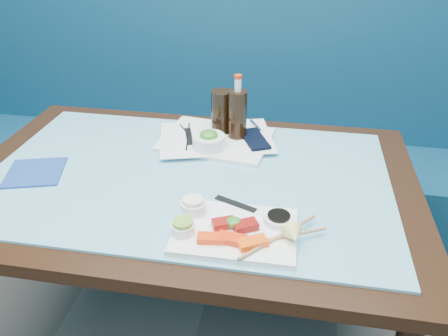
% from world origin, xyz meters
% --- Properties ---
extents(booth_bench, '(3.00, 0.56, 1.17)m').
position_xyz_m(booth_bench, '(0.00, 2.29, 0.37)').
color(booth_bench, navy).
rests_on(booth_bench, ground).
extents(dining_table, '(1.40, 0.90, 0.75)m').
position_xyz_m(dining_table, '(0.00, 1.45, 0.67)').
color(dining_table, black).
rests_on(dining_table, ground).
extents(glass_top, '(1.22, 0.76, 0.01)m').
position_xyz_m(glass_top, '(0.00, 1.45, 0.75)').
color(glass_top, '#67B6CE').
rests_on(glass_top, dining_table).
extents(sashimi_plate, '(0.31, 0.22, 0.02)m').
position_xyz_m(sashimi_plate, '(0.19, 1.19, 0.77)').
color(sashimi_plate, white).
rests_on(sashimi_plate, glass_top).
extents(salmon_left, '(0.07, 0.04, 0.02)m').
position_xyz_m(salmon_left, '(0.14, 1.14, 0.78)').
color(salmon_left, '#FF380A').
rests_on(salmon_left, sashimi_plate).
extents(salmon_mid, '(0.07, 0.04, 0.02)m').
position_xyz_m(salmon_mid, '(0.19, 1.14, 0.78)').
color(salmon_mid, red).
rests_on(salmon_mid, sashimi_plate).
extents(salmon_right, '(0.08, 0.07, 0.02)m').
position_xyz_m(salmon_right, '(0.24, 1.14, 0.78)').
color(salmon_right, '#FF540A').
rests_on(salmon_right, sashimi_plate).
extents(tuna_left, '(0.07, 0.06, 0.02)m').
position_xyz_m(tuna_left, '(0.16, 1.20, 0.78)').
color(tuna_left, maroon).
rests_on(tuna_left, sashimi_plate).
extents(tuna_right, '(0.07, 0.06, 0.02)m').
position_xyz_m(tuna_right, '(0.21, 1.20, 0.78)').
color(tuna_right, maroon).
rests_on(tuna_right, sashimi_plate).
extents(seaweed_garnish, '(0.06, 0.05, 0.02)m').
position_xyz_m(seaweed_garnish, '(0.18, 1.20, 0.79)').
color(seaweed_garnish, '#2B7B1C').
rests_on(seaweed_garnish, sashimi_plate).
extents(ramekin_wasabi, '(0.07, 0.07, 0.03)m').
position_xyz_m(ramekin_wasabi, '(0.06, 1.16, 0.79)').
color(ramekin_wasabi, white).
rests_on(ramekin_wasabi, sashimi_plate).
extents(wasabi_fill, '(0.06, 0.06, 0.01)m').
position_xyz_m(wasabi_fill, '(0.06, 1.16, 0.80)').
color(wasabi_fill, '#70A435').
rests_on(wasabi_fill, ramekin_wasabi).
extents(ramekin_ginger, '(0.08, 0.08, 0.03)m').
position_xyz_m(ramekin_ginger, '(0.07, 1.25, 0.79)').
color(ramekin_ginger, silver).
rests_on(ramekin_ginger, sashimi_plate).
extents(ginger_fill, '(0.07, 0.07, 0.01)m').
position_xyz_m(ginger_fill, '(0.07, 1.25, 0.81)').
color(ginger_fill, white).
rests_on(ginger_fill, ramekin_ginger).
extents(soy_dish, '(0.09, 0.09, 0.02)m').
position_xyz_m(soy_dish, '(0.29, 1.24, 0.78)').
color(soy_dish, white).
rests_on(soy_dish, sashimi_plate).
extents(soy_fill, '(0.07, 0.07, 0.01)m').
position_xyz_m(soy_fill, '(0.29, 1.24, 0.79)').
color(soy_fill, black).
rests_on(soy_fill, soy_dish).
extents(lemon_wedge, '(0.06, 0.05, 0.05)m').
position_xyz_m(lemon_wedge, '(0.33, 1.16, 0.80)').
color(lemon_wedge, '#FAFF78').
rests_on(lemon_wedge, sashimi_plate).
extents(chopstick_sleeve, '(0.12, 0.06, 0.00)m').
position_xyz_m(chopstick_sleeve, '(0.17, 1.30, 0.78)').
color(chopstick_sleeve, black).
rests_on(chopstick_sleeve, sashimi_plate).
extents(wooden_chopstick_a, '(0.18, 0.20, 0.01)m').
position_xyz_m(wooden_chopstick_a, '(0.30, 1.18, 0.78)').
color(wooden_chopstick_a, '#A5724D').
rests_on(wooden_chopstick_a, sashimi_plate).
extents(wooden_chopstick_b, '(0.21, 0.11, 0.01)m').
position_xyz_m(wooden_chopstick_b, '(0.31, 1.18, 0.78)').
color(wooden_chopstick_b, '#A1744C').
rests_on(wooden_chopstick_b, sashimi_plate).
extents(serving_tray, '(0.40, 0.32, 0.01)m').
position_xyz_m(serving_tray, '(0.04, 1.68, 0.76)').
color(serving_tray, white).
rests_on(serving_tray, glass_top).
extents(paper_placemat, '(0.45, 0.37, 0.00)m').
position_xyz_m(paper_placemat, '(0.04, 1.68, 0.77)').
color(paper_placemat, white).
rests_on(paper_placemat, serving_tray).
extents(seaweed_bowl, '(0.14, 0.14, 0.04)m').
position_xyz_m(seaweed_bowl, '(0.03, 1.61, 0.79)').
color(seaweed_bowl, white).
rests_on(seaweed_bowl, serving_tray).
extents(seaweed_salad, '(0.06, 0.06, 0.03)m').
position_xyz_m(seaweed_salad, '(0.03, 1.61, 0.82)').
color(seaweed_salad, '#34881F').
rests_on(seaweed_salad, seaweed_bowl).
extents(cola_glass, '(0.08, 0.08, 0.15)m').
position_xyz_m(cola_glass, '(0.05, 1.74, 0.85)').
color(cola_glass, black).
rests_on(cola_glass, serving_tray).
extents(navy_pouch, '(0.13, 0.17, 0.01)m').
position_xyz_m(navy_pouch, '(0.18, 1.68, 0.78)').
color(navy_pouch, black).
rests_on(navy_pouch, serving_tray).
extents(fork, '(0.06, 0.09, 0.01)m').
position_xyz_m(fork, '(0.17, 1.79, 0.78)').
color(fork, silver).
rests_on(fork, serving_tray).
extents(black_chopstick_a, '(0.05, 0.21, 0.01)m').
position_xyz_m(black_chopstick_a, '(-0.05, 1.67, 0.77)').
color(black_chopstick_a, black).
rests_on(black_chopstick_a, serving_tray).
extents(black_chopstick_b, '(0.12, 0.18, 0.01)m').
position_xyz_m(black_chopstick_b, '(-0.05, 1.67, 0.77)').
color(black_chopstick_b, black).
rests_on(black_chopstick_b, serving_tray).
extents(tray_sleeve, '(0.06, 0.13, 0.00)m').
position_xyz_m(tray_sleeve, '(-0.05, 1.67, 0.77)').
color(tray_sleeve, black).
rests_on(tray_sleeve, serving_tray).
extents(cola_bottle_body, '(0.07, 0.07, 0.18)m').
position_xyz_m(cola_bottle_body, '(0.12, 1.70, 0.85)').
color(cola_bottle_body, black).
rests_on(cola_bottle_body, glass_top).
extents(cola_bottle_neck, '(0.03, 0.03, 0.05)m').
position_xyz_m(cola_bottle_neck, '(0.12, 1.70, 0.96)').
color(cola_bottle_neck, silver).
rests_on(cola_bottle_neck, cola_bottle_body).
extents(cola_bottle_cap, '(0.03, 0.03, 0.01)m').
position_xyz_m(cola_bottle_cap, '(0.12, 1.70, 0.99)').
color(cola_bottle_cap, red).
rests_on(cola_bottle_cap, cola_bottle_neck).
extents(blue_napkin, '(0.21, 0.21, 0.01)m').
position_xyz_m(blue_napkin, '(-0.47, 1.37, 0.76)').
color(blue_napkin, navy).
rests_on(blue_napkin, glass_top).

